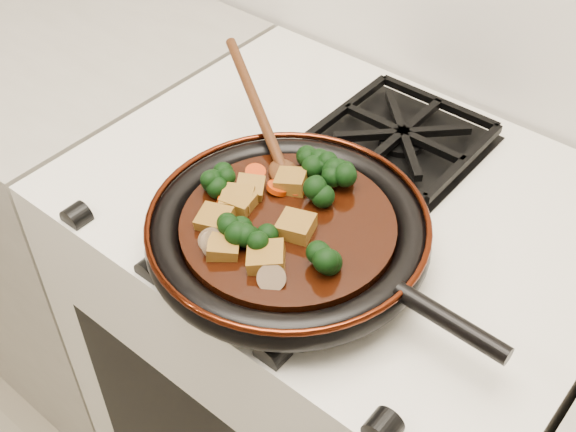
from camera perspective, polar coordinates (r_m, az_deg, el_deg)
The scene contains 29 objects.
stove at distance 1.37m, azimuth 3.60°, elevation -12.29°, with size 0.76×0.60×0.90m, color silver.
burner_grate_front at distance 0.94m, azimuth -0.32°, elevation -1.85°, with size 0.23×0.23×0.03m, color black, non-canonical shape.
burner_grate_back at distance 1.11m, azimuth 9.00°, elevation 6.14°, with size 0.23×0.23×0.03m, color black, non-canonical shape.
skillet at distance 0.90m, azimuth 0.10°, elevation -1.25°, with size 0.48×0.36×0.05m.
braising_sauce at distance 0.90m, azimuth 0.00°, elevation -0.97°, with size 0.27×0.27×0.02m, color black.
tofu_cube_0 at distance 0.86m, azimuth -5.14°, elevation -2.48°, with size 0.04×0.04×0.02m, color brown.
tofu_cube_1 at distance 0.89m, azimuth -5.80°, elevation -0.32°, with size 0.04×0.04×0.02m, color brown.
tofu_cube_2 at distance 0.88m, azimuth 0.63°, elevation -0.88°, with size 0.04×0.04×0.02m, color brown.
tofu_cube_3 at distance 0.93m, azimuth -3.01°, elevation 2.16°, with size 0.03×0.04×0.02m, color brown.
tofu_cube_4 at distance 0.84m, azimuth -1.74°, elevation -3.37°, with size 0.04×0.04×0.02m, color brown.
tofu_cube_5 at distance 0.91m, azimuth -4.04°, elevation 1.28°, with size 0.04×0.04×0.02m, color brown.
tofu_cube_6 at distance 0.94m, azimuth 0.26°, elevation 2.72°, with size 0.04×0.04×0.02m, color brown.
tofu_cube_7 at distance 0.91m, azimuth -3.95°, elevation 1.05°, with size 0.04×0.03×0.02m, color brown.
broccoli_floret_0 at distance 0.92m, azimuth 2.92°, elevation 1.98°, with size 0.06×0.06×0.06m, color black, non-canonical shape.
broccoli_floret_1 at distance 0.86m, azimuth -2.26°, elevation -1.96°, with size 0.06×0.06×0.05m, color black, non-canonical shape.
broccoli_floret_2 at distance 0.97m, azimuth 1.86°, elevation 4.40°, with size 0.06×0.06×0.05m, color black, non-canonical shape.
broccoli_floret_3 at distance 0.94m, azimuth -5.39°, elevation 2.75°, with size 0.06×0.06×0.05m, color black, non-canonical shape.
broccoli_floret_4 at distance 0.84m, azimuth 3.12°, elevation -3.28°, with size 0.06×0.06×0.05m, color black, non-canonical shape.
broccoli_floret_5 at distance 0.87m, azimuth -4.09°, elevation -1.25°, with size 0.06×0.06×0.05m, color black, non-canonical shape.
broccoli_floret_6 at distance 0.94m, azimuth 4.12°, elevation 3.15°, with size 0.06×0.06×0.05m, color black, non-canonical shape.
broccoli_floret_7 at distance 0.95m, azimuth 3.65°, elevation 3.52°, with size 0.06×0.06×0.05m, color black, non-canonical shape.
carrot_coin_0 at distance 0.92m, azimuth -4.75°, elevation 1.05°, with size 0.03×0.03×0.01m, color #BA2E05.
carrot_coin_1 at distance 0.96m, azimuth -2.59°, elevation 3.45°, with size 0.03×0.03×0.01m, color #BA2E05.
carrot_coin_2 at distance 0.93m, azimuth -0.81°, elevation 2.22°, with size 0.03×0.03×0.01m, color #BA2E05.
carrot_coin_3 at distance 0.93m, azimuth 0.76°, elevation 2.23°, with size 0.03×0.03×0.01m, color #BA2E05.
mushroom_slice_0 at distance 0.86m, azimuth -5.90°, elevation -2.29°, with size 0.04×0.04×0.01m, color #7B6247.
mushroom_slice_1 at distance 0.82m, azimuth -1.31°, elevation -4.92°, with size 0.03×0.03×0.01m, color #7B6247.
mushroom_slice_2 at distance 0.87m, azimuth -6.10°, elevation -1.92°, with size 0.03×0.03×0.01m, color #7B6247.
wooden_spoon at distance 1.00m, azimuth -1.68°, elevation 6.78°, with size 0.15×0.11×0.26m.
Camera 1 is at (0.42, 1.05, 1.58)m, focal length 45.00 mm.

